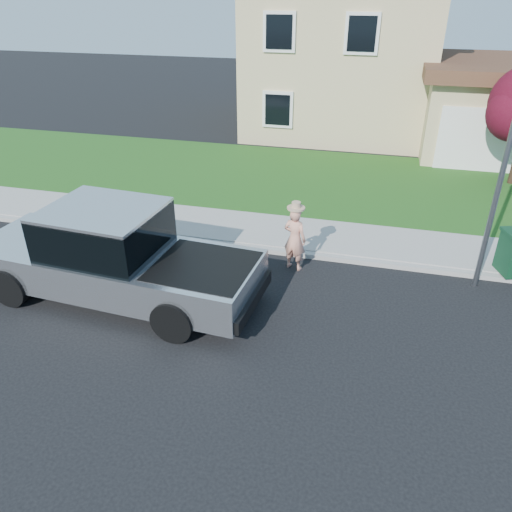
{
  "coord_description": "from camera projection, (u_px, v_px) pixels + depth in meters",
  "views": [
    {
      "loc": [
        2.21,
        -8.5,
        6.29
      ],
      "look_at": [
        -0.09,
        0.49,
        1.2
      ],
      "focal_mm": 35.0,
      "sensor_mm": 36.0,
      "label": 1
    }
  ],
  "objects": [
    {
      "name": "pickup_truck",
      "position": [
        114.0,
        257.0,
        10.95
      ],
      "size": [
        6.69,
        2.76,
        2.15
      ],
      "rotation": [
        0.0,
        0.0,
        -0.07
      ],
      "color": "black",
      "rests_on": "ground"
    },
    {
      "name": "lawn",
      "position": [
        341.0,
        183.0,
        17.7
      ],
      "size": [
        40.0,
        7.0,
        0.1
      ],
      "primitive_type": "cube",
      "color": "#144816",
      "rests_on": "ground"
    },
    {
      "name": "woman",
      "position": [
        295.0,
        238.0,
        12.13
      ],
      "size": [
        0.68,
        0.55,
        1.78
      ],
      "rotation": [
        0.0,
        0.0,
        2.82
      ],
      "color": "#E2967C",
      "rests_on": "ground"
    },
    {
      "name": "house",
      "position": [
        371.0,
        60.0,
        22.83
      ],
      "size": [
        14.0,
        11.3,
        6.85
      ],
      "color": "tan",
      "rests_on": "ground"
    },
    {
      "name": "ground",
      "position": [
        254.0,
        316.0,
        10.72
      ],
      "size": [
        80.0,
        80.0,
        0.0
      ],
      "primitive_type": "plane",
      "color": "black",
      "rests_on": "ground"
    },
    {
      "name": "sidewalk",
      "position": [
        325.0,
        237.0,
        13.87
      ],
      "size": [
        40.0,
        2.0,
        0.15
      ],
      "primitive_type": "cube",
      "color": "gray",
      "rests_on": "ground"
    },
    {
      "name": "curb",
      "position": [
        319.0,
        256.0,
        12.94
      ],
      "size": [
        40.0,
        0.2,
        0.12
      ],
      "primitive_type": "cube",
      "color": "gray",
      "rests_on": "ground"
    },
    {
      "name": "street_lamp",
      "position": [
        506.0,
        166.0,
        10.33
      ],
      "size": [
        0.42,
        0.67,
        5.18
      ],
      "rotation": [
        0.0,
        0.0,
        0.41
      ],
      "color": "slate",
      "rests_on": "ground"
    }
  ]
}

